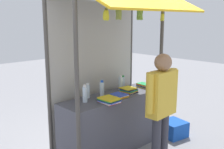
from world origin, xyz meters
TOP-DOWN VIEW (x-y plane):
  - stall_counter at (0.00, 0.00)m, footprint 1.81×0.58m
  - stall_structure at (0.00, 0.11)m, footprint 2.01×1.44m
  - water_bottle_rear_center at (-0.52, 0.04)m, footprint 0.07×0.07m
  - water_bottle_front_right at (0.35, 0.15)m, footprint 0.07×0.07m
  - water_bottle_right at (0.49, 0.22)m, footprint 0.06×0.06m
  - water_bottle_center at (-0.36, 0.18)m, footprint 0.07×0.07m
  - water_bottle_back_left at (-0.14, 0.09)m, footprint 0.07×0.07m
  - magazine_stack_mid_right at (0.79, -0.04)m, footprint 0.20×0.30m
  - magazine_stack_mid_left at (-0.28, -0.23)m, footprint 0.28×0.31m
  - magazine_stack_left at (0.04, -0.12)m, footprint 0.23×0.27m
  - magazine_stack_far_left at (0.34, -0.06)m, footprint 0.25×0.26m
  - banana_bunch_inner_right at (-0.25, -0.39)m, footprint 0.11×0.11m
  - banana_bunch_inner_left at (0.19, -0.39)m, footprint 0.11×0.11m
  - banana_bunch_rightmost at (0.75, -0.39)m, footprint 0.08×0.07m
  - banana_bunch_leftmost at (-0.48, -0.39)m, footprint 0.10×0.10m
  - vendor_person at (0.14, -0.86)m, footprint 0.64×0.24m
  - plastic_crate at (1.20, -0.42)m, footprint 0.49×0.49m

SIDE VIEW (x-z plane):
  - plastic_crate at x=1.20m, z-range 0.00..0.29m
  - stall_counter at x=0.00m, z-range 0.00..0.95m
  - magazine_stack_left at x=0.04m, z-range 0.95..0.99m
  - magazine_stack_mid_right at x=0.79m, z-range 0.95..1.02m
  - magazine_stack_mid_left at x=-0.28m, z-range 0.95..1.02m
  - magazine_stack_far_left at x=0.34m, z-range 0.95..1.03m
  - vendor_person at x=0.14m, z-range 0.17..1.87m
  - water_bottle_right at x=0.49m, z-range 0.94..1.17m
  - water_bottle_center at x=-0.36m, z-range 0.94..1.18m
  - water_bottle_front_right at x=0.35m, z-range 0.94..1.20m
  - water_bottle_back_left at x=-0.14m, z-range 0.94..1.20m
  - water_bottle_rear_center at x=-0.52m, z-range 0.94..1.20m
  - stall_structure at x=0.00m, z-range 0.28..3.16m
  - banana_bunch_rightmost at x=0.75m, z-range 2.05..2.33m
  - banana_bunch_leftmost at x=-0.48m, z-range 2.08..2.35m
  - banana_bunch_inner_right at x=-0.25m, z-range 2.09..2.35m
  - banana_bunch_inner_left at x=0.19m, z-range 2.09..2.36m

